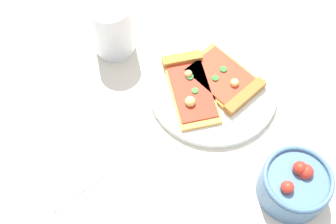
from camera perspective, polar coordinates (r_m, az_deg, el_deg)
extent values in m
plane|color=beige|center=(0.83, 3.67, 2.34)|extent=(2.40, 2.40, 0.00)
cylinder|color=white|center=(0.83, 5.88, 3.07)|extent=(0.25, 0.25, 0.01)
cube|color=gold|center=(0.83, 7.10, 4.42)|extent=(0.13, 0.16, 0.01)
cube|color=#A36B2D|center=(0.81, 10.11, 2.07)|extent=(0.10, 0.04, 0.02)
cube|color=red|center=(0.83, 7.14, 4.63)|extent=(0.11, 0.13, 0.00)
sphere|color=#F2D87F|center=(0.82, 8.75, 3.82)|extent=(0.02, 0.02, 0.02)
cylinder|color=#2D722D|center=(0.83, 7.30, 5.60)|extent=(0.01, 0.01, 0.00)
cylinder|color=#2D722D|center=(0.82, 6.28, 4.37)|extent=(0.01, 0.01, 0.00)
cube|color=gold|center=(0.81, 2.96, 2.93)|extent=(0.11, 0.17, 0.01)
cube|color=#B77A33|center=(0.84, 1.84, 6.88)|extent=(0.08, 0.04, 0.02)
cube|color=#B22D19|center=(0.81, 2.98, 3.14)|extent=(0.10, 0.15, 0.00)
sphere|color=#EAD172|center=(0.82, 2.83, 5.11)|extent=(0.02, 0.02, 0.02)
cylinder|color=#388433|center=(0.80, 3.56, 2.82)|extent=(0.01, 0.01, 0.00)
sphere|color=#EAD172|center=(0.78, 2.94, 1.39)|extent=(0.02, 0.02, 0.02)
cylinder|color=#2D722D|center=(0.82, 2.86, 4.65)|extent=(0.01, 0.01, 0.00)
cylinder|color=#4C7299|center=(0.74, 16.20, -9.26)|extent=(0.11, 0.11, 0.06)
torus|color=#4C7299|center=(0.71, 16.82, -8.34)|extent=(0.11, 0.11, 0.01)
sphere|color=red|center=(0.72, 16.97, -7.08)|extent=(0.02, 0.02, 0.02)
sphere|color=red|center=(0.72, 17.66, -7.50)|extent=(0.02, 0.02, 0.02)
sphere|color=red|center=(0.70, 15.44, -9.52)|extent=(0.02, 0.02, 0.02)
cylinder|color=silver|center=(0.85, -7.33, 10.91)|extent=(0.08, 0.08, 0.12)
cylinder|color=#592D0F|center=(0.86, -7.31, 10.76)|extent=(0.07, 0.07, 0.10)
cube|color=silver|center=(0.78, -13.71, -7.28)|extent=(0.13, 0.13, 0.00)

